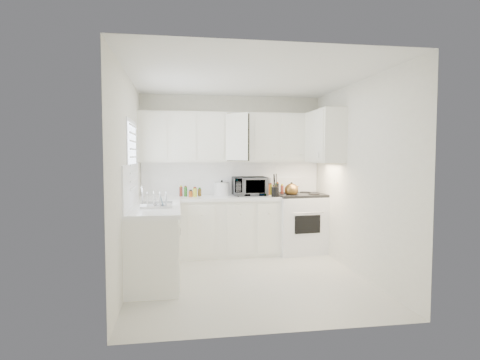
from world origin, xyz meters
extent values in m
plane|color=silver|center=(0.00, 0.00, 0.00)|extent=(3.20, 3.20, 0.00)
plane|color=white|center=(0.00, 0.00, 2.60)|extent=(3.20, 3.20, 0.00)
plane|color=white|center=(0.00, 1.60, 1.30)|extent=(3.00, 0.00, 3.00)
plane|color=white|center=(0.00, -1.60, 1.30)|extent=(3.00, 0.00, 3.00)
plane|color=white|center=(-1.50, 0.00, 1.30)|extent=(0.00, 3.20, 3.20)
plane|color=white|center=(1.50, 0.00, 1.30)|extent=(0.00, 3.20, 3.20)
cube|color=white|center=(-0.39, 1.29, 0.93)|extent=(2.24, 0.64, 0.05)
cube|color=white|center=(-1.19, 0.20, 0.93)|extent=(0.64, 1.62, 0.05)
cube|color=white|center=(0.00, 1.59, 1.23)|extent=(2.98, 0.02, 0.55)
cube|color=white|center=(-1.49, 0.20, 1.23)|extent=(0.02, 1.60, 0.55)
imported|color=gray|center=(0.27, 1.38, 1.14)|extent=(0.56, 0.32, 0.37)
cylinder|color=white|center=(0.06, 1.51, 1.08)|extent=(0.12, 0.12, 0.27)
cylinder|color=maroon|center=(-0.85, 1.42, 1.02)|extent=(0.06, 0.06, 0.13)
cylinder|color=#2C6F25|center=(-0.78, 1.33, 1.02)|extent=(0.06, 0.06, 0.13)
cylinder|color=#C05319|center=(-0.70, 1.42, 1.02)|extent=(0.06, 0.06, 0.13)
cylinder|color=yellow|center=(-0.62, 1.33, 1.02)|extent=(0.06, 0.06, 0.13)
cylinder|color=brown|center=(-0.55, 1.42, 1.02)|extent=(0.06, 0.06, 0.13)
cylinder|color=#C05319|center=(0.58, 1.46, 1.05)|extent=(0.06, 0.06, 0.19)
cylinder|color=yellow|center=(0.64, 1.40, 1.05)|extent=(0.06, 0.06, 0.19)
cylinder|color=brown|center=(0.69, 1.46, 1.05)|extent=(0.06, 0.06, 0.19)
cylinder|color=black|center=(0.74, 1.40, 1.05)|extent=(0.06, 0.06, 0.19)
cylinder|color=maroon|center=(0.80, 1.46, 1.05)|extent=(0.06, 0.06, 0.19)
camera|label=1|loc=(-0.89, -4.97, 1.61)|focal=29.47mm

